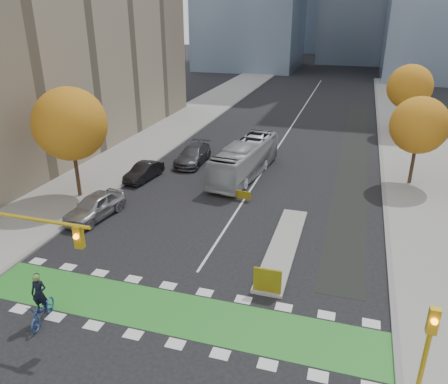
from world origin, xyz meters
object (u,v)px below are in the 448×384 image
Objects in this scene: traffic_signal_east at (428,341)px; parked_car_a at (95,206)px; tree_west at (70,124)px; cyclist at (42,306)px; bus at (245,159)px; tree_east_near at (419,125)px; parked_car_c at (193,155)px; tree_east_far at (410,87)px; parked_car_b at (144,172)px; hazard_board at (267,280)px.

traffic_signal_east is 0.83× the size of parked_car_a.
tree_west is 6.30m from parked_car_a.
cyclist is 21.21m from bus.
tree_east_near is at bearing 22.62° from tree_west.
traffic_signal_east is 0.75× the size of parked_car_c.
cyclist is (-15.81, -0.27, -1.90)m from traffic_signal_east.
cyclist is at bearing -94.28° from bus.
tree_east_far reaches higher than parked_car_b.
tree_west is 14.06m from bus.
hazard_board is 0.18× the size of tree_east_far.
tree_east_far is at bearing 60.92° from parked_car_a.
tree_east_near is 0.67× the size of bus.
tree_east_far reaches higher than bus.
hazard_board is 10.55m from cyclist.
traffic_signal_east is 21.84m from parked_car_a.
parked_car_b is (-19.50, 17.20, -2.05)m from traffic_signal_east.
traffic_signal_east reaches higher than parked_car_b.
parked_car_b is at bearing 88.49° from cyclist.
bus is 8.49m from parked_car_b.
tree_west reaches higher than cyclist.
traffic_signal_east is at bearing -92.97° from tree_east_far.
parked_car_a is (-7.70, -10.75, -0.63)m from bus.
traffic_signal_east is at bearing -53.96° from parked_car_c.
parked_car_b is at bearing 138.58° from traffic_signal_east.
cyclist is (-17.31, -22.78, -4.03)m from tree_east_near.
hazard_board is 0.26× the size of parked_car_c.
tree_west is at bearing 146.15° from parked_car_a.
cyclist is at bearing -62.35° from tree_west.
cyclist is at bearing -151.87° from hazard_board.
tree_west is 2.01× the size of traffic_signal_east.
traffic_signal_east reaches higher than cyclist.
parked_car_c is (-5.33, 1.67, -0.67)m from bus.
bus reaches higher than hazard_board.
tree_east_far is at bearing 46.70° from tree_west.
tree_west is at bearing -120.79° from parked_car_c.
parked_car_a is at bearing -102.29° from parked_car_c.
tree_west is 35.73m from tree_east_far.
tree_east_near is 16.01m from tree_east_far.
tree_west is at bearing -157.38° from tree_east_near.
cyclist reaches higher than parked_car_c.
tree_west is at bearing 154.01° from hazard_board.
parked_car_c is (-1.25, 22.47, -0.04)m from cyclist.
tree_east_far is (8.50, 33.80, 4.44)m from hazard_board.
tree_west is 1.98× the size of parked_car_b.
tree_west reaches higher than parked_car_c.
hazard_board is 18.03m from parked_car_b.
tree_west is (-16.00, 7.80, 4.82)m from hazard_board.
bus is (10.77, 8.03, -4.15)m from tree_west.
bus is (-11.73, 20.54, -1.27)m from traffic_signal_east.
tree_east_far is 1.40× the size of parked_car_c.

